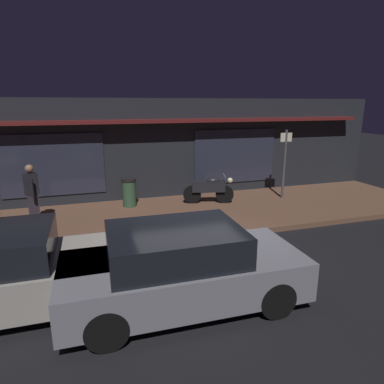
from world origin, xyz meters
name	(u,v)px	position (x,y,z in m)	size (l,w,h in m)	color
ground_plane	(196,261)	(0.00, 0.00, 0.00)	(60.00, 60.00, 0.00)	black
sidewalk_slab	(165,217)	(0.00, 3.00, 0.07)	(18.00, 4.00, 0.15)	brown
storefront_building	(144,147)	(0.00, 6.39, 1.80)	(18.00, 3.30, 3.60)	black
motorcycle	(209,189)	(1.71, 3.74, 0.65)	(1.67, 0.70, 0.97)	black
person_photographer	(32,193)	(-3.66, 3.37, 1.03)	(0.41, 0.62, 1.67)	#28232D
sign_post	(285,160)	(4.43, 3.57, 1.51)	(0.44, 0.09, 2.40)	#47474C
trash_bin	(129,192)	(-0.91, 4.20, 0.62)	(0.48, 0.48, 0.93)	#2D4C33
parked_car_far	(181,268)	(-0.75, -1.49, 0.70)	(4.14, 1.85, 1.42)	black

